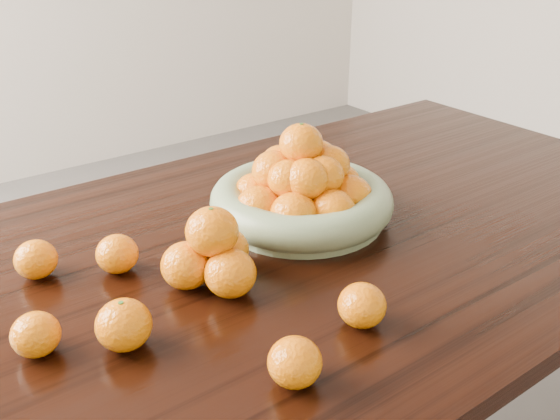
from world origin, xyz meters
TOP-DOWN VIEW (x-y plane):
  - dining_table at (0.00, 0.00)m, footprint 2.00×1.00m
  - fruit_bowl at (0.12, 0.05)m, footprint 0.37×0.37m
  - orange_pyramid at (-0.15, -0.05)m, footprint 0.16×0.16m
  - loose_orange_0 at (-0.34, -0.12)m, footprint 0.08×0.08m
  - loose_orange_1 at (-0.19, -0.33)m, footprint 0.07×0.07m
  - loose_orange_2 at (-0.03, -0.28)m, footprint 0.07×0.07m
  - loose_orange_3 at (-0.38, 0.15)m, footprint 0.07×0.07m
  - loose_orange_4 at (-0.26, 0.08)m, footprint 0.07×0.07m
  - loose_orange_5 at (-0.45, -0.06)m, footprint 0.07×0.07m

SIDE VIEW (x-z plane):
  - dining_table at x=0.00m, z-range 0.29..1.04m
  - loose_orange_5 at x=-0.45m, z-range 0.75..0.81m
  - loose_orange_3 at x=-0.38m, z-range 0.75..0.82m
  - loose_orange_4 at x=-0.26m, z-range 0.75..0.82m
  - loose_orange_1 at x=-0.19m, z-range 0.75..0.82m
  - loose_orange_2 at x=-0.03m, z-range 0.75..0.82m
  - loose_orange_0 at x=-0.34m, z-range 0.75..0.83m
  - orange_pyramid at x=-0.15m, z-range 0.74..0.88m
  - fruit_bowl at x=0.12m, z-range 0.71..0.91m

